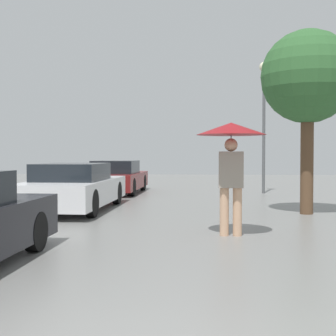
# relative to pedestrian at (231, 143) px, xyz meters

# --- Properties ---
(pedestrian) EXTENTS (1.19, 1.19, 1.93)m
(pedestrian) POSITION_rel_pedestrian_xyz_m (0.00, 0.00, 0.00)
(pedestrian) COLOR tan
(pedestrian) RESTS_ON ground_plane
(parked_car_middle) EXTENTS (1.76, 4.50, 1.17)m
(parked_car_middle) POSITION_rel_pedestrian_xyz_m (-3.73, 3.41, -1.02)
(parked_car_middle) COLOR silver
(parked_car_middle) RESTS_ON ground_plane
(parked_car_farthest) EXTENTS (1.70, 4.16, 1.16)m
(parked_car_farthest) POSITION_rel_pedestrian_xyz_m (-3.68, 8.55, -1.03)
(parked_car_farthest) COLOR maroon
(parked_car_farthest) RESTS_ON ground_plane
(tree) EXTENTS (2.16, 2.16, 4.27)m
(tree) POSITION_rel_pedestrian_xyz_m (1.89, 3.09, 1.57)
(tree) COLOR brown
(tree) RESTS_ON ground_plane
(street_lamp) EXTENTS (0.35, 0.35, 4.66)m
(street_lamp) POSITION_rel_pedestrian_xyz_m (1.56, 8.87, 1.67)
(street_lamp) COLOR #515456
(street_lamp) RESTS_ON ground_plane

